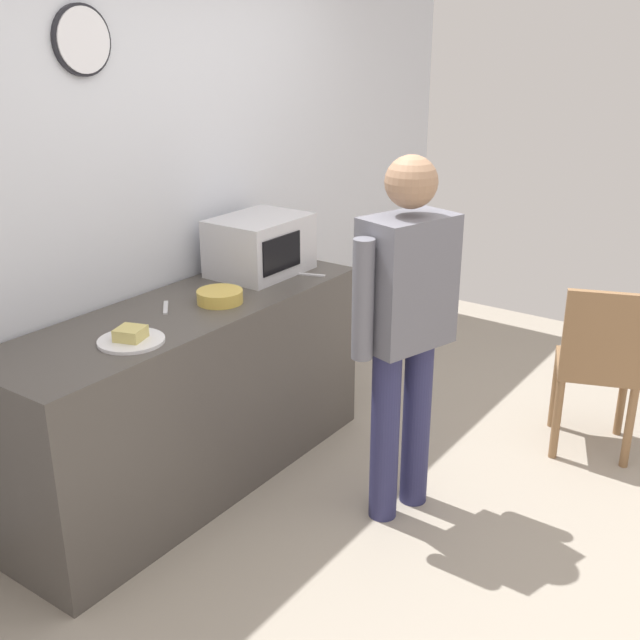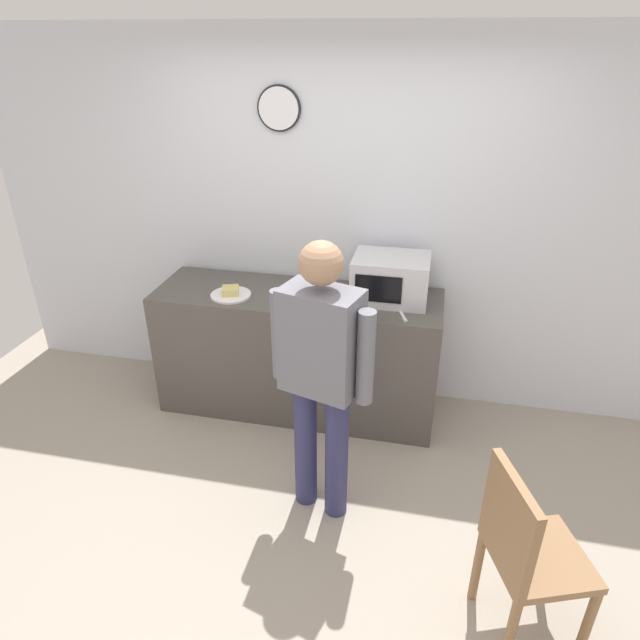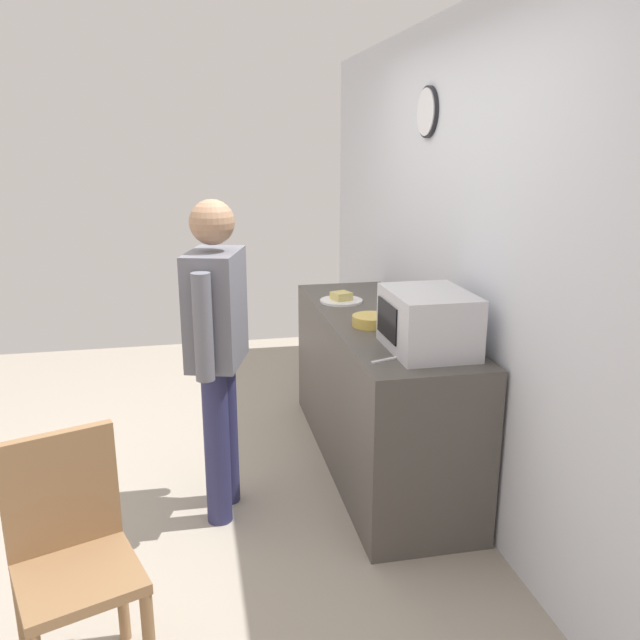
% 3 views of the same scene
% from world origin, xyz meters
% --- Properties ---
extents(ground_plane, '(6.00, 6.00, 0.00)m').
position_xyz_m(ground_plane, '(0.00, 0.00, 0.00)').
color(ground_plane, '#9E9384').
extents(back_wall, '(5.40, 0.13, 2.60)m').
position_xyz_m(back_wall, '(-0.00, 1.60, 1.30)').
color(back_wall, silver).
rests_on(back_wall, ground_plane).
extents(kitchen_counter, '(1.99, 0.62, 0.92)m').
position_xyz_m(kitchen_counter, '(-0.29, 1.22, 0.46)').
color(kitchen_counter, '#4C4742').
rests_on(kitchen_counter, ground_plane).
extents(microwave, '(0.50, 0.39, 0.30)m').
position_xyz_m(microwave, '(0.34, 1.28, 1.07)').
color(microwave, silver).
rests_on(microwave, kitchen_counter).
extents(sandwich_plate, '(0.28, 0.28, 0.07)m').
position_xyz_m(sandwich_plate, '(-0.73, 1.10, 0.94)').
color(sandwich_plate, white).
rests_on(sandwich_plate, kitchen_counter).
extents(salad_bowl, '(0.22, 0.22, 0.06)m').
position_xyz_m(salad_bowl, '(-0.14, 1.13, 0.95)').
color(salad_bowl, gold).
rests_on(salad_bowl, kitchen_counter).
extents(fork_utensil, '(0.14, 0.13, 0.01)m').
position_xyz_m(fork_utensil, '(-0.35, 1.28, 0.93)').
color(fork_utensil, silver).
rests_on(fork_utensil, kitchen_counter).
extents(spoon_utensil, '(0.07, 0.17, 0.01)m').
position_xyz_m(spoon_utensil, '(0.45, 1.04, 0.93)').
color(spoon_utensil, silver).
rests_on(spoon_utensil, kitchen_counter).
extents(person_standing, '(0.57, 0.34, 1.66)m').
position_xyz_m(person_standing, '(0.09, 0.26, 0.97)').
color(person_standing, navy).
rests_on(person_standing, ground_plane).
extents(wooden_chair, '(0.51, 0.51, 0.94)m').
position_xyz_m(wooden_chair, '(1.12, -0.32, 0.52)').
color(wooden_chair, olive).
rests_on(wooden_chair, ground_plane).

